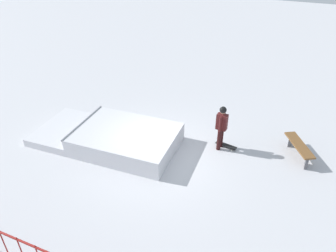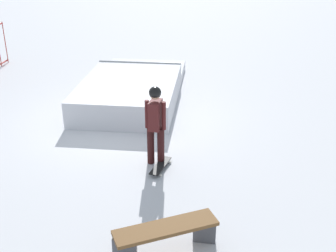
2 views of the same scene
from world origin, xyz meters
name	(u,v)px [view 1 (image 1 of 2)]	position (x,y,z in m)	size (l,w,h in m)	color
ground_plane	(159,154)	(0.00, 0.00, 0.00)	(60.00, 60.00, 0.00)	silver
skate_ramp	(115,138)	(1.73, 0.10, 0.32)	(5.49, 2.80, 0.74)	silver
skater	(222,125)	(-1.91, -1.24, 1.01)	(0.40, 0.44, 1.73)	black
skateboard	(226,145)	(-2.13, -1.37, 0.08)	(0.82, 0.38, 0.09)	black
park_bench	(299,147)	(-4.59, -1.87, 0.36)	(1.13, 1.59, 0.48)	brown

